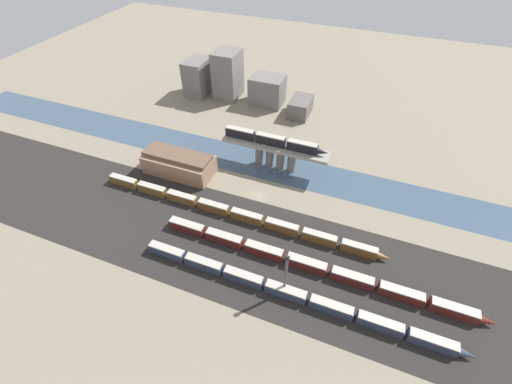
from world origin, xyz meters
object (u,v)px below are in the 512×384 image
at_px(signal_tower, 286,275).
at_px(train_on_bridge, 274,141).
at_px(train_yard_near, 291,293).
at_px(warehouse_building, 179,163).
at_px(train_yard_mid, 312,266).
at_px(train_yard_far, 233,213).

bearing_deg(signal_tower, train_on_bridge, 112.52).
bearing_deg(train_on_bridge, train_yard_near, -65.82).
height_order(warehouse_building, signal_tower, signal_tower).
bearing_deg(train_yard_mid, train_yard_near, -105.93).
xyz_separation_m(train_yard_far, signal_tower, (25.61, -21.92, 6.92)).
xyz_separation_m(train_on_bridge, train_yard_far, (-3.54, -31.32, -10.96)).
relative_size(train_on_bridge, train_yard_mid, 0.42).
bearing_deg(signal_tower, train_yard_near, -17.33).
distance_m(train_yard_near, train_yard_far, 35.78).
relative_size(train_on_bridge, train_yard_far, 0.40).
distance_m(train_on_bridge, train_yard_near, 60.11).
bearing_deg(train_yard_near, train_yard_mid, 74.07).
bearing_deg(train_yard_far, signal_tower, -40.55).
distance_m(train_yard_near, signal_tower, 7.32).
bearing_deg(train_yard_near, warehouse_building, 147.21).
bearing_deg(train_yard_near, signal_tower, 162.67).
distance_m(train_on_bridge, train_yard_mid, 51.90).
height_order(train_yard_mid, train_yard_far, train_yard_far).
xyz_separation_m(train_yard_mid, warehouse_building, (-60.78, 25.87, 2.64)).
distance_m(train_yard_far, signal_tower, 34.41).
bearing_deg(train_yard_mid, train_yard_far, 159.86).
relative_size(train_on_bridge, warehouse_building, 1.51).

